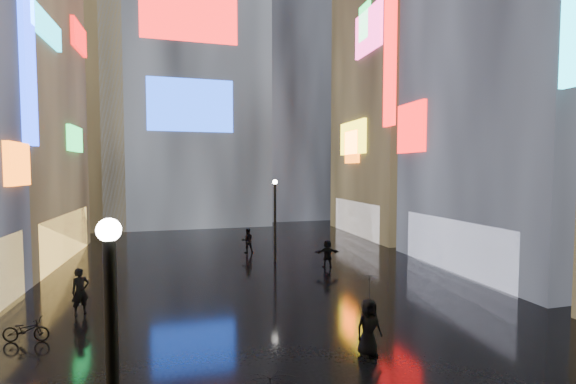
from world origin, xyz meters
name	(u,v)px	position (x,y,z in m)	size (l,w,h in m)	color
ground	(252,272)	(0.00, 20.00, 0.00)	(140.00, 140.00, 0.00)	black
building_right_mid	(531,12)	(15.98, 17.01, 14.99)	(10.28, 13.70, 30.00)	black
building_right_far	(407,80)	(15.98, 30.00, 13.98)	(10.28, 12.00, 28.00)	black
tower_main	(189,34)	(-3.00, 43.97, 21.01)	(16.00, 14.20, 42.00)	black
tower_flank_right	(287,81)	(9.00, 46.00, 17.00)	(12.00, 12.00, 34.00)	black
tower_flank_left	(78,99)	(-14.00, 42.00, 13.00)	(10.00, 10.00, 26.00)	black
lamp_far	(275,215)	(1.83, 22.01, 2.94)	(0.30, 0.30, 5.20)	black
pedestrian_4	(369,327)	(1.88, 9.27, 0.89)	(0.87, 0.56, 1.77)	black
pedestrian_5	(327,254)	(4.53, 19.87, 0.82)	(1.52, 0.48, 1.63)	black
pedestrian_6	(80,291)	(-7.74, 15.37, 0.93)	(0.68, 0.45, 1.86)	black
pedestrian_7	(247,241)	(0.55, 25.10, 0.86)	(0.83, 0.65, 1.71)	black
umbrella_2	(369,287)	(1.88, 9.27, 2.17)	(0.86, 0.88, 0.79)	black
bicycle	(26,330)	(-8.87, 13.09, 0.40)	(0.53, 1.53, 0.80)	black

